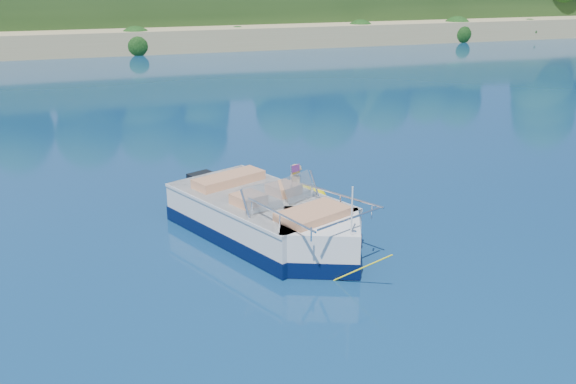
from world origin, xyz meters
TOP-DOWN VIEW (x-y plane):
  - ground at (0.00, 0.00)m, footprint 160.00×160.00m
  - shoreline at (0.00, 63.77)m, footprint 170.00×59.00m
  - motorboat at (-0.60, 3.01)m, footprint 3.68×5.71m
  - tow_tube at (0.64, 5.00)m, footprint 1.93×1.93m
  - boy at (0.62, 5.07)m, footprint 0.50×0.84m

SIDE VIEW (x-z plane):
  - ground at x=0.00m, z-range 0.00..0.00m
  - boy at x=0.62m, z-range -0.77..0.77m
  - tow_tube at x=0.64m, z-range -0.10..0.30m
  - motorboat at x=-0.60m, z-range -0.62..1.41m
  - shoreline at x=0.00m, z-range -2.02..3.98m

